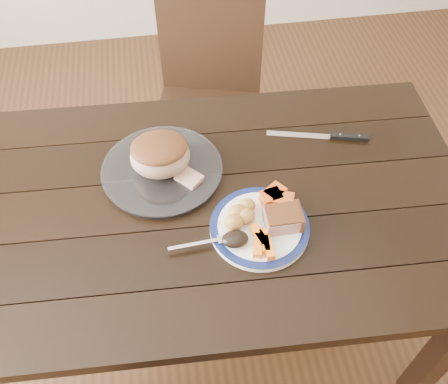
{
  "coord_description": "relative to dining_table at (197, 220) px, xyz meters",
  "views": [
    {
      "loc": [
        -0.05,
        -0.88,
        1.87
      ],
      "look_at": [
        0.08,
        -0.02,
        0.8
      ],
      "focal_mm": 40.0,
      "sensor_mm": 36.0,
      "label": 1
    }
  ],
  "objects": [
    {
      "name": "roasted_potatoes",
      "position": [
        0.11,
        -0.1,
        0.13
      ],
      "size": [
        0.09,
        0.09,
        0.04
      ],
      "color": "gold",
      "rests_on": "dinner_plate"
    },
    {
      "name": "cut_slice",
      "position": [
        -0.01,
        0.07,
        0.12
      ],
      "size": [
        0.09,
        0.09,
        0.02
      ],
      "primitive_type": "cube",
      "rotation": [
        0.0,
        0.0,
        -0.81
      ],
      "color": "tan",
      "rests_on": "serving_platter"
    },
    {
      "name": "dinner_plate",
      "position": [
        0.16,
        -0.12,
        0.1
      ],
      "size": [
        0.27,
        0.27,
        0.02
      ],
      "primitive_type": "cylinder",
      "color": "white",
      "rests_on": "dining_table"
    },
    {
      "name": "carrot_batons",
      "position": [
        0.16,
        -0.19,
        0.12
      ],
      "size": [
        0.06,
        0.11,
        0.02
      ],
      "color": "orange",
      "rests_on": "dinner_plate"
    },
    {
      "name": "plate_rim",
      "position": [
        0.16,
        -0.12,
        0.11
      ],
      "size": [
        0.27,
        0.27,
        0.02
      ],
      "primitive_type": "torus",
      "color": "#0E1849",
      "rests_on": "dinner_plate"
    },
    {
      "name": "chair_far",
      "position": [
        0.13,
        0.74,
        -0.13
      ],
      "size": [
        0.52,
        0.52,
        0.93
      ],
      "rotation": [
        0.0,
        0.0,
        2.88
      ],
      "color": "black",
      "rests_on": "ground"
    },
    {
      "name": "fork",
      "position": [
        0.01,
        -0.16,
        0.11
      ],
      "size": [
        0.18,
        0.03,
        0.0
      ],
      "rotation": [
        0.0,
        0.0,
        0.07
      ],
      "color": "silver",
      "rests_on": "dinner_plate"
    },
    {
      "name": "roast_joint",
      "position": [
        -0.08,
        0.12,
        0.17
      ],
      "size": [
        0.17,
        0.15,
        0.11
      ],
      "primitive_type": "ellipsoid",
      "color": "tan",
      "rests_on": "serving_platter"
    },
    {
      "name": "serving_platter",
      "position": [
        -0.08,
        0.12,
        0.1
      ],
      "size": [
        0.35,
        0.35,
        0.02
      ],
      "primitive_type": "cylinder",
      "color": "white",
      "rests_on": "dining_table"
    },
    {
      "name": "ground",
      "position": [
        -0.0,
        0.0,
        -0.66
      ],
      "size": [
        4.0,
        4.0,
        0.0
      ],
      "primitive_type": "plane",
      "color": "#472B16",
      "rests_on": "ground"
    },
    {
      "name": "pork_slice",
      "position": [
        0.22,
        -0.13,
        0.13
      ],
      "size": [
        0.1,
        0.08,
        0.04
      ],
      "primitive_type": "cube",
      "rotation": [
        0.0,
        0.0,
        0.0
      ],
      "color": "#A97767",
      "rests_on": "dinner_plate"
    },
    {
      "name": "dark_mushroom",
      "position": [
        0.09,
        -0.17,
        0.13
      ],
      "size": [
        0.07,
        0.05,
        0.03
      ],
      "primitive_type": "ellipsoid",
      "color": "black",
      "rests_on": "dinner_plate"
    },
    {
      "name": "carving_knife",
      "position": [
        0.47,
        0.18,
        0.1
      ],
      "size": [
        0.32,
        0.1,
        0.01
      ],
      "rotation": [
        0.0,
        0.0,
        -0.25
      ],
      "color": "silver",
      "rests_on": "dining_table"
    },
    {
      "name": "dining_table",
      "position": [
        0.0,
        0.0,
        0.0
      ],
      "size": [
        1.64,
        0.97,
        0.75
      ],
      "rotation": [
        0.0,
        0.0,
        -0.04
      ],
      "color": "black",
      "rests_on": "ground"
    },
    {
      "name": "pumpkin_wedges",
      "position": [
        0.22,
        -0.05,
        0.13
      ],
      "size": [
        0.1,
        0.09,
        0.04
      ],
      "color": "#EF531A",
      "rests_on": "dinner_plate"
    }
  ]
}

